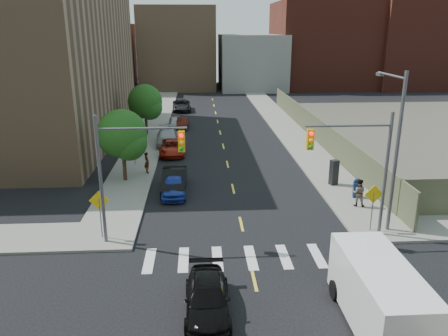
{
  "coord_description": "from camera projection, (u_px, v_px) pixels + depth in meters",
  "views": [
    {
      "loc": [
        -2.45,
        -15.49,
        11.03
      ],
      "look_at": [
        -0.74,
        12.72,
        2.0
      ],
      "focal_mm": 35.0,
      "sensor_mm": 36.0,
      "label": 1
    }
  ],
  "objects": [
    {
      "name": "mailbox",
      "position": [
        357.0,
        188.0,
        29.38
      ],
      "size": [
        0.6,
        0.5,
        1.32
      ],
      "rotation": [
        0.0,
        0.0,
        -0.17
      ],
      "color": "navy",
      "rests_on": "sidewalk_ne"
    },
    {
      "name": "parked_car_black",
      "position": [
        174.0,
        180.0,
        30.97
      ],
      "size": [
        1.72,
        4.76,
        1.56
      ],
      "primitive_type": "imported",
      "rotation": [
        0.0,
        0.0,
        -0.01
      ],
      "color": "black",
      "rests_on": "ground"
    },
    {
      "name": "black_sedan",
      "position": [
        207.0,
        298.0,
        17.62
      ],
      "size": [
        1.83,
        4.47,
        1.29
      ],
      "primitive_type": "imported",
      "rotation": [
        0.0,
        0.0,
        -0.0
      ],
      "color": "black",
      "rests_on": "ground"
    },
    {
      "name": "bg_bldg_west",
      "position": [
        92.0,
        57.0,
        81.69
      ],
      "size": [
        14.0,
        18.0,
        12.0
      ],
      "primitive_type": "cube",
      "color": "#592319",
      "rests_on": "ground"
    },
    {
      "name": "signal_nw",
      "position": [
        129.0,
        163.0,
        22.21
      ],
      "size": [
        4.59,
        0.3,
        7.0
      ],
      "color": "#59595E",
      "rests_on": "ground"
    },
    {
      "name": "warn_sign_midwest",
      "position": [
        134.0,
        143.0,
        36.19
      ],
      "size": [
        1.06,
        0.06,
        2.83
      ],
      "color": "#59595E",
      "rests_on": "ground"
    },
    {
      "name": "bg_bldg_center",
      "position": [
        251.0,
        62.0,
        83.72
      ],
      "size": [
        12.0,
        16.0,
        10.0
      ],
      "primitive_type": "cube",
      "color": "gray",
      "rests_on": "ground"
    },
    {
      "name": "signal_ne",
      "position": [
        359.0,
        159.0,
        22.9
      ],
      "size": [
        4.59,
        0.3,
        7.0
      ],
      "color": "#59595E",
      "rests_on": "ground"
    },
    {
      "name": "warn_sign_nw",
      "position": [
        100.0,
        206.0,
        23.35
      ],
      "size": [
        1.06,
        0.06,
        2.83
      ],
      "color": "#59595E",
      "rests_on": "ground"
    },
    {
      "name": "warn_sign_ne",
      "position": [
        373.0,
        199.0,
        24.22
      ],
      "size": [
        1.06,
        0.06,
        2.83
      ],
      "color": "#59595E",
      "rests_on": "ground"
    },
    {
      "name": "cargo_van",
      "position": [
        378.0,
        292.0,
        16.76
      ],
      "size": [
        2.43,
        5.76,
        2.63
      ],
      "rotation": [
        0.0,
        0.0,
        -0.0
      ],
      "color": "white",
      "rests_on": "ground"
    },
    {
      "name": "pedestrian_east",
      "position": [
        359.0,
        193.0,
        27.85
      ],
      "size": [
        1.05,
        0.93,
        1.8
      ],
      "primitive_type": "imported",
      "rotation": [
        0.0,
        0.0,
        2.81
      ],
      "color": "gray",
      "rests_on": "sidewalk_ne"
    },
    {
      "name": "parked_car_red",
      "position": [
        173.0,
        147.0,
        40.0
      ],
      "size": [
        2.26,
        4.82,
        1.33
      ],
      "primitive_type": "imported",
      "rotation": [
        0.0,
        0.0,
        0.01
      ],
      "color": "#9B1E0F",
      "rests_on": "ground"
    },
    {
      "name": "bg_bldg_midwest",
      "position": [
        178.0,
        48.0,
        84.06
      ],
      "size": [
        14.0,
        16.0,
        15.0
      ],
      "primitive_type": "cube",
      "color": "#8C6B4C",
      "rests_on": "ground"
    },
    {
      "name": "sidewalk_nw",
      "position": [
        157.0,
        116.0,
        57.22
      ],
      "size": [
        3.5,
        73.0,
        0.15
      ],
      "primitive_type": "cube",
      "color": "gray",
      "rests_on": "ground"
    },
    {
      "name": "parked_car_blue",
      "position": [
        174.0,
        185.0,
        30.18
      ],
      "size": [
        1.76,
        4.21,
        1.42
      ],
      "primitive_type": "imported",
      "rotation": [
        0.0,
        0.0,
        0.02
      ],
      "color": "#1C329C",
      "rests_on": "ground"
    },
    {
      "name": "bg_bldg_fareast",
      "position": [
        406.0,
        40.0,
        84.24
      ],
      "size": [
        14.0,
        16.0,
        18.0
      ],
      "primitive_type": "cube",
      "color": "#592319",
      "rests_on": "ground"
    },
    {
      "name": "parked_car_silver",
      "position": [
        167.0,
        137.0,
        43.22
      ],
      "size": [
        2.38,
        5.44,
        1.55
      ],
      "primitive_type": "imported",
      "rotation": [
        0.0,
        0.0,
        0.04
      ],
      "color": "#9C9EA4",
      "rests_on": "ground"
    },
    {
      "name": "parked_car_grey",
      "position": [
        182.0,
        105.0,
        61.32
      ],
      "size": [
        2.78,
        5.52,
        1.5
      ],
      "primitive_type": "imported",
      "rotation": [
        0.0,
        0.0,
        0.06
      ],
      "color": "black",
      "rests_on": "ground"
    },
    {
      "name": "smokestack",
      "position": [
        430.0,
        12.0,
        82.95
      ],
      "size": [
        1.8,
        1.8,
        28.0
      ],
      "primitive_type": "cylinder",
      "color": "#8C6B4C",
      "rests_on": "ground"
    },
    {
      "name": "sidewalk_ne",
      "position": [
        274.0,
        115.0,
        58.11
      ],
      "size": [
        3.5,
        73.0,
        0.15
      ],
      "primitive_type": "cube",
      "color": "gray",
      "rests_on": "ground"
    },
    {
      "name": "fence_north",
      "position": [
        315.0,
        128.0,
        45.02
      ],
      "size": [
        0.12,
        44.0,
        2.5
      ],
      "primitive_type": "cube",
      "color": "#626144",
      "rests_on": "ground"
    },
    {
      "name": "parked_car_white",
      "position": [
        176.0,
        122.0,
        50.93
      ],
      "size": [
        1.91,
        3.99,
        1.32
      ],
      "primitive_type": "imported",
      "rotation": [
        0.0,
        0.0,
        0.1
      ],
      "color": "#BCBCBC",
      "rests_on": "ground"
    },
    {
      "name": "parked_car_maroon",
      "position": [
        183.0,
        123.0,
        50.65
      ],
      "size": [
        1.47,
        3.76,
        1.22
      ],
      "primitive_type": "imported",
      "rotation": [
        0.0,
        0.0,
        -0.05
      ],
      "color": "#3F140C",
      "rests_on": "ground"
    },
    {
      "name": "streetlight_ne",
      "position": [
        395.0,
        141.0,
        23.67
      ],
      "size": [
        0.25,
        3.7,
        9.0
      ],
      "color": "#59595E",
      "rests_on": "ground"
    },
    {
      "name": "bg_bldg_east",
      "position": [
        321.0,
        45.0,
        85.52
      ],
      "size": [
        18.0,
        18.0,
        16.0
      ],
      "primitive_type": "cube",
      "color": "#592319",
      "rests_on": "ground"
    },
    {
      "name": "pedestrian_west",
      "position": [
        147.0,
        163.0,
        34.36
      ],
      "size": [
        0.62,
        0.72,
        1.66
      ],
      "primitive_type": "imported",
      "rotation": [
        0.0,
        0.0,
        2.0
      ],
      "color": "gray",
      "rests_on": "sidewalk_nw"
    },
    {
      "name": "payphone",
      "position": [
        334.0,
        172.0,
        31.71
      ],
      "size": [
        0.68,
        0.62,
        1.85
      ],
      "primitive_type": "cube",
      "rotation": [
        0.0,
        0.0,
        0.38
      ],
      "color": "black",
      "rests_on": "sidewalk_ne"
    },
    {
      "name": "tree_west_far",
      "position": [
        145.0,
        104.0,
        46.23
      ],
      "size": [
        3.66,
        3.64,
        5.52
      ],
      "color": "#332114",
      "rests_on": "ground"
    },
    {
      "name": "tree_west_near",
      "position": [
        122.0,
        137.0,
        31.96
      ],
      "size": [
        3.66,
        3.64,
        5.52
      ],
      "color": "#332114",
      "rests_on": "ground"
    },
    {
      "name": "ground",
      "position": [
        260.0,
        306.0,
        18.23
      ],
      "size": [
        160.0,
        160.0,
        0.0
      ],
      "primitive_type": "plane",
      "color": "black",
      "rests_on": "ground"
    }
  ]
}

